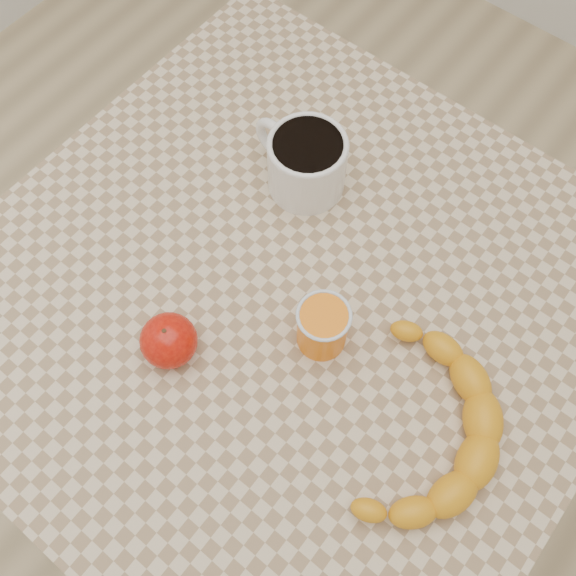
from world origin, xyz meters
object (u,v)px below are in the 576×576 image
Objects in this scene: coffee_mug at (305,161)px; orange_juice_glass at (323,327)px; apple at (169,341)px; table at (288,321)px; banana at (426,430)px.

coffee_mug reaches higher than orange_juice_glass.
coffee_mug is 1.85× the size of apple.
orange_juice_glass is at bearing 43.17° from apple.
table is 0.26m from banana.
apple is (-0.06, -0.15, 0.12)m from table.
banana is (0.16, -0.02, -0.02)m from orange_juice_glass.
apple is (0.03, -0.29, -0.02)m from coffee_mug.
apple is at bearing -85.11° from coffee_mug.
coffee_mug is 0.23m from orange_juice_glass.
orange_juice_glass is 0.23× the size of banana.
apple is at bearing -136.83° from orange_juice_glass.
banana is at bearing -10.43° from table.
orange_juice_glass reaches higher than table.
coffee_mug is at bearing 94.89° from apple.
coffee_mug is at bearing 132.94° from orange_juice_glass.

